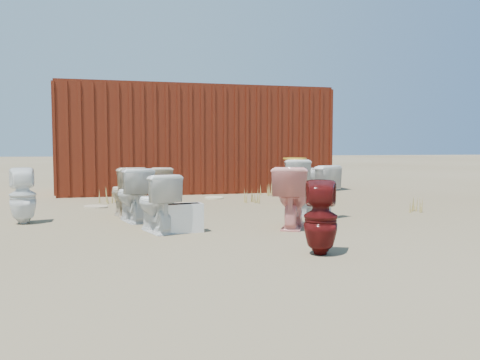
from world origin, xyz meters
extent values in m
plane|color=brown|center=(0.00, 0.00, 0.00)|extent=(100.00, 100.00, 0.00)
cube|color=#4F130D|center=(0.00, 5.20, 1.20)|extent=(6.00, 2.40, 2.40)
imported|color=silver|center=(-1.53, 0.59, 0.37)|extent=(0.60, 0.81, 0.74)
imported|color=pink|center=(0.44, -0.40, 0.39)|extent=(0.74, 0.88, 0.78)
imported|color=white|center=(-1.27, -0.31, 0.35)|extent=(0.60, 0.78, 0.71)
imported|color=#560F0E|center=(0.18, -1.90, 0.36)|extent=(0.42, 0.43, 0.71)
imported|color=silver|center=(1.06, 0.42, 0.38)|extent=(0.71, 0.86, 0.77)
imported|color=white|center=(-2.97, 0.75, 0.38)|extent=(0.41, 0.41, 0.75)
imported|color=#C8B492|center=(-1.62, 1.03, 0.37)|extent=(0.62, 0.82, 0.74)
imported|color=beige|center=(-0.96, 2.20, 0.34)|extent=(0.53, 0.74, 0.69)
imported|color=white|center=(1.37, 2.00, 0.41)|extent=(0.59, 0.86, 0.81)
imported|color=silver|center=(1.78, 2.10, 0.32)|extent=(0.37, 0.38, 0.64)
ellipsoid|color=gold|center=(1.37, 2.00, 0.82)|extent=(0.41, 0.51, 0.02)
cube|color=white|center=(-0.97, -0.41, 0.17)|extent=(0.52, 0.26, 0.35)
ellipsoid|color=beige|center=(0.11, 3.22, 0.01)|extent=(0.47, 0.56, 0.02)
ellipsoid|color=#C1AE8B|center=(-2.13, 2.32, 0.01)|extent=(0.58, 0.59, 0.02)
cone|color=olive|center=(-1.93, 2.97, 0.14)|extent=(0.36, 0.36, 0.29)
cone|color=olive|center=(0.68, 2.28, 0.12)|extent=(0.32, 0.32, 0.25)
cone|color=olive|center=(1.96, 2.87, 0.17)|extent=(0.36, 0.36, 0.34)
cone|color=olive|center=(-1.11, 3.22, 0.14)|extent=(0.30, 0.30, 0.29)
cone|color=olive|center=(1.27, 3.50, 0.14)|extent=(0.34, 0.34, 0.28)
cone|color=olive|center=(2.83, 0.52, 0.12)|extent=(0.28, 0.28, 0.24)
camera|label=1|loc=(-1.63, -6.01, 1.03)|focal=35.00mm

